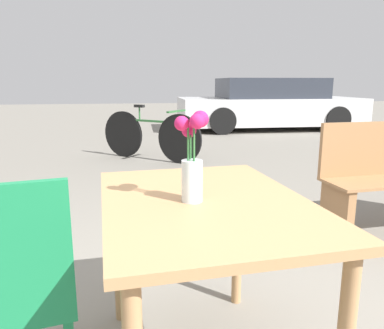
% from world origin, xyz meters
% --- Properties ---
extents(table_front, '(0.78, 1.03, 0.72)m').
position_xyz_m(table_front, '(0.00, 0.00, 0.62)').
color(table_front, tan).
rests_on(table_front, ground_plane).
extents(flower_vase, '(0.12, 0.13, 0.32)m').
position_xyz_m(flower_vase, '(-0.05, -0.02, 0.86)').
color(flower_vase, silver).
rests_on(flower_vase, table_front).
extents(cafe_chair, '(0.46, 0.46, 0.86)m').
position_xyz_m(cafe_chair, '(-0.65, -0.11, 0.49)').
color(cafe_chair, '#197A47').
rests_on(cafe_chair, ground_plane).
extents(bicycle, '(1.36, 1.12, 0.81)m').
position_xyz_m(bicycle, '(0.06, 4.25, 0.37)').
color(bicycle, black).
rests_on(bicycle, ground_plane).
extents(parked_car, '(4.44, 1.97, 1.24)m').
position_xyz_m(parked_car, '(3.20, 7.60, 0.59)').
color(parked_car, silver).
rests_on(parked_car, ground_plane).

